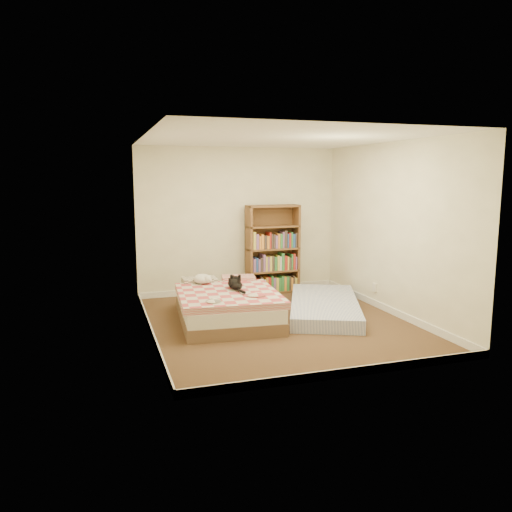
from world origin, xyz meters
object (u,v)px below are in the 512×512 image
object	(u,v)px
bed	(226,304)
floor_mattress	(324,306)
bookshelf	(272,261)
white_dog	(203,279)
black_cat	(235,284)

from	to	relation	value
bed	floor_mattress	distance (m)	1.50
bookshelf	floor_mattress	bearing A→B (deg)	-80.98
bed	floor_mattress	xyz separation A→B (m)	(1.49, -0.07, -0.13)
bed	white_dog	bearing A→B (deg)	119.93
bed	floor_mattress	size ratio (longest dim) A/B	0.90
bed	bookshelf	world-z (taller)	bookshelf
floor_mattress	black_cat	size ratio (longest dim) A/B	3.10
floor_mattress	bookshelf	bearing A→B (deg)	124.22
floor_mattress	black_cat	distance (m)	1.42
white_dog	floor_mattress	bearing A→B (deg)	-2.34
bookshelf	black_cat	world-z (taller)	bookshelf
bookshelf	black_cat	distance (m)	1.77
bed	black_cat	size ratio (longest dim) A/B	2.79
bed	black_cat	xyz separation A→B (m)	(0.13, 0.03, 0.29)
black_cat	white_dog	xyz separation A→B (m)	(-0.36, 0.45, 0.00)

